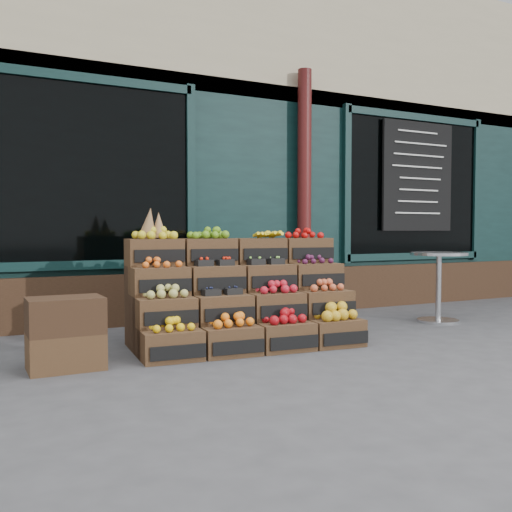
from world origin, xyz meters
name	(u,v)px	position (x,y,z in m)	size (l,w,h in m)	color
ground	(310,352)	(0.00, 0.00, 0.00)	(60.00, 60.00, 0.00)	#3E3E41
shop_facade	(149,154)	(0.00, 5.11, 2.40)	(12.00, 6.24, 4.80)	black
crate_display	(240,302)	(-0.41, 0.62, 0.41)	(2.19, 1.19, 1.32)	#452E1B
spare_crates	(66,333)	(-2.09, 0.33, 0.29)	(0.58, 0.40, 0.58)	#452E1B
bistro_table	(438,279)	(2.27, 0.72, 0.53)	(0.67, 0.67, 0.84)	silver
shopkeeper	(39,246)	(-2.00, 2.88, 0.92)	(0.67, 0.44, 1.84)	#18561F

